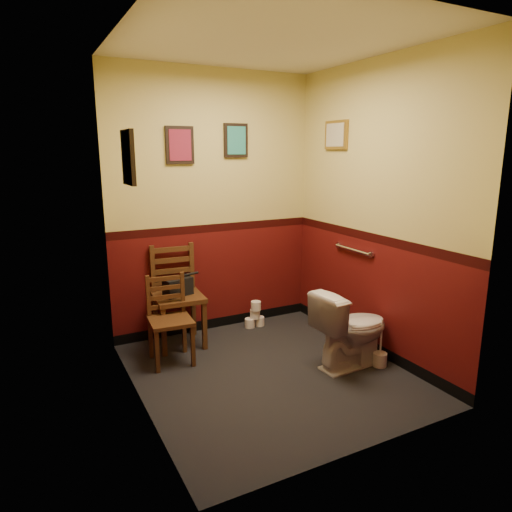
% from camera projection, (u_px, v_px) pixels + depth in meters
% --- Properties ---
extents(floor, '(2.20, 2.40, 0.00)m').
position_uv_depth(floor, '(269.00, 373.00, 3.99)').
color(floor, black).
rests_on(floor, ground).
extents(ceiling, '(2.20, 2.40, 0.00)m').
position_uv_depth(ceiling, '(271.00, 40.00, 3.38)').
color(ceiling, silver).
rests_on(ceiling, ground).
extents(wall_back, '(2.20, 0.00, 2.70)m').
position_uv_depth(wall_back, '(214.00, 205.00, 4.72)').
color(wall_back, '#500E0D').
rests_on(wall_back, ground).
extents(wall_front, '(2.20, 0.00, 2.70)m').
position_uv_depth(wall_front, '(371.00, 247.00, 2.65)').
color(wall_front, '#500E0D').
rests_on(wall_front, ground).
extents(wall_left, '(0.00, 2.40, 2.70)m').
position_uv_depth(wall_left, '(133.00, 231.00, 3.19)').
color(wall_left, '#500E0D').
rests_on(wall_left, ground).
extents(wall_right, '(0.00, 2.40, 2.70)m').
position_uv_depth(wall_right, '(375.00, 212.00, 4.18)').
color(wall_right, '#500E0D').
rests_on(wall_right, ground).
extents(grab_bar, '(0.05, 0.56, 0.06)m').
position_uv_depth(grab_bar, '(353.00, 250.00, 4.47)').
color(grab_bar, silver).
rests_on(grab_bar, wall_right).
extents(framed_print_back_a, '(0.28, 0.04, 0.36)m').
position_uv_depth(framed_print_back_a, '(180.00, 145.00, 4.41)').
color(framed_print_back_a, black).
rests_on(framed_print_back_a, wall_back).
extents(framed_print_back_b, '(0.26, 0.04, 0.34)m').
position_uv_depth(framed_print_back_b, '(236.00, 140.00, 4.67)').
color(framed_print_back_b, black).
rests_on(framed_print_back_b, wall_back).
extents(framed_print_left, '(0.04, 0.30, 0.38)m').
position_uv_depth(framed_print_left, '(128.00, 158.00, 3.17)').
color(framed_print_left, black).
rests_on(framed_print_left, wall_left).
extents(framed_print_right, '(0.04, 0.34, 0.28)m').
position_uv_depth(framed_print_right, '(336.00, 135.00, 4.53)').
color(framed_print_right, olive).
rests_on(framed_print_right, wall_right).
extents(toilet, '(0.74, 0.44, 0.70)m').
position_uv_depth(toilet, '(351.00, 329.00, 4.05)').
color(toilet, white).
rests_on(toilet, floor).
extents(toilet_brush, '(0.13, 0.13, 0.45)m').
position_uv_depth(toilet_brush, '(380.00, 358.00, 4.10)').
color(toilet_brush, silver).
rests_on(toilet_brush, floor).
extents(chair_left, '(0.40, 0.40, 0.80)m').
position_uv_depth(chair_left, '(170.00, 319.00, 4.14)').
color(chair_left, '#4D2E17').
rests_on(chair_left, floor).
extents(chair_right, '(0.49, 0.49, 0.99)m').
position_uv_depth(chair_right, '(177.00, 296.00, 4.50)').
color(chair_right, '#4D2E17').
rests_on(chair_right, floor).
extents(handbag, '(0.30, 0.20, 0.20)m').
position_uv_depth(handbag, '(178.00, 287.00, 4.44)').
color(handbag, black).
rests_on(handbag, chair_right).
extents(tp_stack, '(0.23, 0.14, 0.30)m').
position_uv_depth(tp_stack, '(255.00, 316.00, 5.01)').
color(tp_stack, silver).
rests_on(tp_stack, floor).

